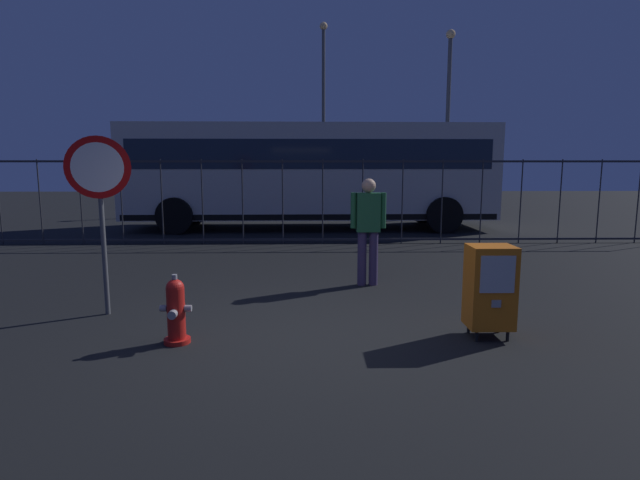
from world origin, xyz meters
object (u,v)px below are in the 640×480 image
(newspaper_box_primary, at_px, (490,287))
(street_light_near_right, at_px, (448,110))
(bus_near, at_px, (310,170))
(street_light_near_left, at_px, (323,104))
(fire_hydrant, at_px, (176,311))
(pedestrian, at_px, (368,225))
(stop_sign, at_px, (100,188))

(newspaper_box_primary, height_order, street_light_near_right, street_light_near_right)
(bus_near, bearing_deg, street_light_near_left, 84.36)
(fire_hydrant, height_order, bus_near, bus_near)
(fire_hydrant, relative_size, newspaper_box_primary, 0.73)
(bus_near, height_order, street_light_near_left, street_light_near_left)
(pedestrian, distance_m, street_light_near_right, 11.22)
(street_light_near_left, relative_size, street_light_near_right, 1.19)
(fire_hydrant, xyz_separation_m, bus_near, (1.43, 9.77, 1.36))
(street_light_near_left, bearing_deg, fire_hydrant, -96.97)
(stop_sign, height_order, street_light_near_left, street_light_near_left)
(stop_sign, xyz_separation_m, street_light_near_left, (3.16, 15.34, 2.77))
(fire_hydrant, bearing_deg, bus_near, 81.70)
(newspaper_box_primary, height_order, street_light_near_left, street_light_near_left)
(newspaper_box_primary, bearing_deg, street_light_near_right, 77.26)
(street_light_near_right, bearing_deg, fire_hydrant, -116.10)
(stop_sign, bearing_deg, bus_near, 73.53)
(newspaper_box_primary, distance_m, street_light_near_left, 16.77)
(street_light_near_left, bearing_deg, stop_sign, -101.63)
(fire_hydrant, relative_size, street_light_near_left, 0.10)
(stop_sign, height_order, street_light_near_right, street_light_near_right)
(newspaper_box_primary, height_order, stop_sign, stop_sign)
(fire_hydrant, bearing_deg, street_light_near_right, 63.90)
(newspaper_box_primary, bearing_deg, fire_hydrant, -177.96)
(newspaper_box_primary, relative_size, street_light_near_left, 0.13)
(newspaper_box_primary, bearing_deg, pedestrian, 113.26)
(pedestrian, bearing_deg, bus_near, 97.13)
(fire_hydrant, distance_m, stop_sign, 2.00)
(pedestrian, bearing_deg, newspaper_box_primary, -66.74)
(fire_hydrant, distance_m, street_light_near_right, 14.56)
(stop_sign, relative_size, street_light_near_left, 0.29)
(street_light_near_right, bearing_deg, pedestrian, -111.04)
(stop_sign, distance_m, street_light_near_right, 13.96)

